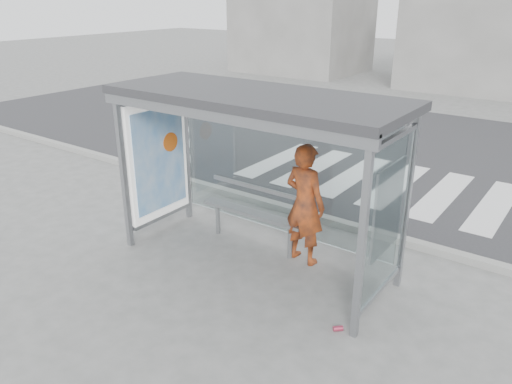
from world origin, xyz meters
TOP-DOWN VIEW (x-y plane):
  - ground at (0.00, 0.00)m, footprint 80.00×80.00m
  - road at (0.00, 7.00)m, footprint 30.00×10.00m
  - curb at (0.00, 1.95)m, footprint 30.00×0.18m
  - crosswalk at (1.00, 4.50)m, footprint 7.55×3.00m
  - bus_shelter at (-0.37, 0.06)m, footprint 4.25×1.65m
  - building_left at (-10.00, 18.00)m, footprint 6.00×5.00m
  - person at (0.54, 0.54)m, footprint 0.73×0.53m
  - bench at (-0.38, 0.50)m, footprint 1.87×0.32m
  - soda_can at (1.80, -0.73)m, footprint 0.13×0.13m

SIDE VIEW (x-z plane):
  - ground at x=0.00m, z-range 0.00..0.00m
  - crosswalk at x=1.00m, z-range 0.00..0.00m
  - road at x=0.00m, z-range 0.00..0.01m
  - soda_can at x=1.80m, z-range 0.00..0.07m
  - curb at x=0.00m, z-range 0.00..0.12m
  - bench at x=-0.38m, z-range 0.09..1.05m
  - person at x=0.54m, z-range 0.00..1.87m
  - bus_shelter at x=-0.37m, z-range 0.67..3.29m
  - building_left at x=-10.00m, z-range 0.00..6.00m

